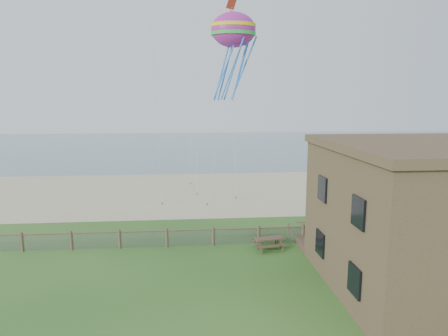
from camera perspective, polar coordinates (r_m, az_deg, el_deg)
The scene contains 8 objects.
ground at distance 21.12m, azimuth -0.50°, elevation -16.69°, with size 160.00×160.00×0.00m, color #24501B.
sand_beach at distance 41.96m, azimuth -2.90°, elevation -3.30°, with size 72.00×20.00×0.02m, color tan.
ocean at distance 85.40m, azimuth -4.04°, elevation 3.28°, with size 160.00×68.00×0.02m, color slate.
chainlink_fence at distance 26.43m, azimuth -1.56°, elevation -9.87°, with size 36.20×0.20×1.25m, color brown, non-canonical shape.
motel_deck at distance 29.38m, azimuth 25.18°, elevation -9.40°, with size 15.00×2.00×0.50m, color brown.
picnic_table at distance 25.99m, azimuth 6.46°, elevation -10.66°, with size 1.82×1.37×0.77m, color brown, non-canonical shape.
octopus_kite at distance 32.39m, azimuth 1.34°, elevation 15.89°, with size 3.52×2.48×7.24m, color #FF283C, non-canonical shape.
kite_red at distance 34.32m, azimuth 1.14°, elevation 21.84°, with size 1.13×0.70×2.14m, color #D64225, non-canonical shape.
Camera 1 is at (-1.49, -18.88, 9.35)m, focal length 32.00 mm.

